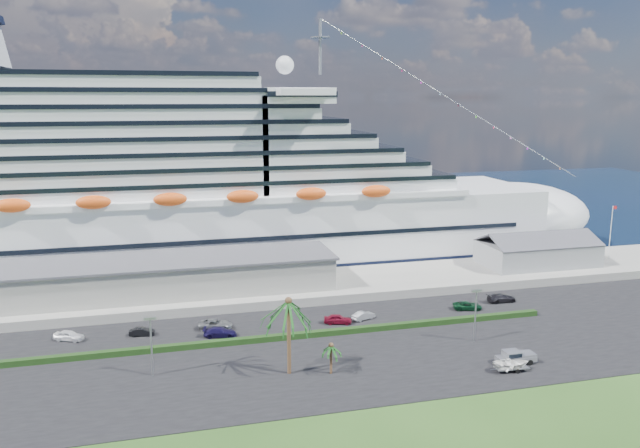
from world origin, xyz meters
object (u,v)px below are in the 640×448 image
object	(u,v)px
cruise_ship	(180,193)
parked_car_3	(220,332)
boat_trailer	(512,364)
pickup_truck	(515,356)

from	to	relation	value
cruise_ship	parked_car_3	bearing A→B (deg)	-85.20
cruise_ship	boat_trailer	size ratio (longest dim) A/B	32.72
cruise_ship	pickup_truck	xyz separation A→B (m)	(43.07, -65.02, -15.49)
cruise_ship	parked_car_3	xyz separation A→B (m)	(3.72, -44.27, -15.83)
parked_car_3	boat_trailer	world-z (taller)	boat_trailer
pickup_truck	boat_trailer	bearing A→B (deg)	-131.75
boat_trailer	pickup_truck	bearing A→B (deg)	48.25
parked_car_3	boat_trailer	bearing A→B (deg)	-108.18
pickup_truck	boat_trailer	size ratio (longest dim) A/B	0.96
cruise_ship	pickup_truck	world-z (taller)	cruise_ship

